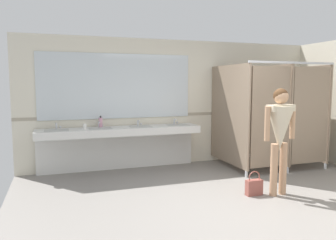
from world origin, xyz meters
TOP-DOWN VIEW (x-y plane):
  - ground_plane at (0.00, 0.00)m, footprint 6.62×6.00m
  - wall_back at (0.00, 2.76)m, footprint 6.62×0.12m
  - wall_back_tile_band at (0.00, 2.70)m, footprint 6.62×0.01m
  - vanity_counter at (-1.38, 2.49)m, footprint 3.10×0.55m
  - mirror_panel at (-1.38, 2.69)m, footprint 3.00×0.02m
  - bathroom_stalls at (1.61, 1.75)m, footprint 1.88×1.48m
  - person_standing at (0.63, 0.27)m, footprint 0.57×0.44m
  - handbag at (0.28, 0.38)m, footprint 0.26×0.11m
  - soap_dispenser at (-1.73, 2.57)m, footprint 0.07×0.07m
  - paper_cup at (-2.05, 2.37)m, footprint 0.07×0.07m

SIDE VIEW (x-z plane):
  - ground_plane at x=0.00m, z-range -0.10..0.00m
  - handbag at x=0.28m, z-range -0.06..0.32m
  - vanity_counter at x=-1.38m, z-range 0.15..1.12m
  - paper_cup at x=-2.05m, z-range 0.86..0.96m
  - soap_dispenser at x=-1.73m, z-range 0.85..1.07m
  - person_standing at x=0.63m, z-range 0.21..1.84m
  - wall_back_tile_band at x=0.00m, z-range 1.02..1.08m
  - bathroom_stalls at x=1.61m, z-range 0.05..2.15m
  - wall_back at x=0.00m, z-range 0.00..2.60m
  - mirror_panel at x=-1.38m, z-range 1.01..2.28m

